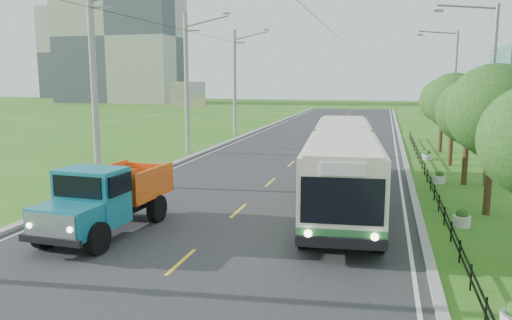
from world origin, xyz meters
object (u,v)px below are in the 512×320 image
at_px(tree_third, 494,115).
at_px(streetlight_far, 452,86).
at_px(streetlight_mid, 488,89).
at_px(dump_truck, 106,195).
at_px(tree_back, 443,103).
at_px(planter_mid, 439,178).
at_px(tree_fourth, 469,115).
at_px(planter_far, 427,156).
at_px(bus, 343,159).
at_px(billboard_left, 187,99).
at_px(tree_fifth, 454,104).
at_px(billboard_right, 499,80).
at_px(planter_near, 462,219).
at_px(pole_mid, 187,83).
at_px(pole_far, 235,82).
at_px(pole_near, 95,85).

xyz_separation_m(tree_third, streetlight_far, (0.79, 19.86, 0.92)).
xyz_separation_m(streetlight_mid, dump_truck, (-14.28, -11.95, -3.51)).
height_order(tree_back, planter_mid, tree_back).
xyz_separation_m(tree_fourth, planter_far, (-1.26, 7.86, -3.30)).
xyz_separation_m(tree_back, bus, (-5.89, -17.25, -1.76)).
distance_m(tree_third, billboard_left, 25.02).
relative_size(tree_fifth, bus, 0.35).
bearing_deg(billboard_left, tree_fifth, -11.28).
distance_m(tree_fourth, streetlight_mid, 1.54).
bearing_deg(billboard_left, tree_back, 6.31).
relative_size(bus, dump_truck, 2.76).
bearing_deg(billboard_right, planter_near, -104.80).
xyz_separation_m(billboard_right, dump_truck, (-15.94, -17.95, -3.96)).
distance_m(pole_mid, pole_far, 12.00).
bearing_deg(pole_mid, tree_fourth, -20.74).
bearing_deg(streetlight_mid, planter_near, -104.32).
bearing_deg(billboard_left, planter_near, -44.84).
bearing_deg(tree_back, streetlight_mid, -86.30).
relative_size(tree_third, planter_near, 8.96).
height_order(tree_fifth, planter_near, tree_fifth).
bearing_deg(streetlight_mid, pole_near, -165.19).
height_order(streetlight_far, billboard_left, streetlight_far).
bearing_deg(tree_fifth, planter_far, 124.05).
height_order(planter_mid, dump_truck, dump_truck).
bearing_deg(pole_near, pole_mid, 90.00).
bearing_deg(streetlight_mid, tree_fifth, 97.29).
distance_m(pole_mid, bus, 17.51).
relative_size(pole_mid, streetlight_far, 1.10).
xyz_separation_m(tree_fourth, billboard_left, (-19.36, 9.86, 0.28)).
bearing_deg(tree_back, tree_fifth, -90.00).
height_order(tree_fourth, planter_near, tree_fourth).
xyz_separation_m(pole_far, billboard_left, (-1.24, -9.00, -1.23)).
bearing_deg(planter_far, billboard_left, 173.69).
distance_m(tree_back, planter_mid, 12.66).
bearing_deg(streetlight_far, planter_far, -108.80).
bearing_deg(tree_third, tree_fourth, 90.00).
relative_size(pole_far, streetlight_mid, 1.10).
distance_m(tree_third, tree_fourth, 6.01).
height_order(billboard_left, bus, billboard_left).
relative_size(streetlight_mid, bus, 0.55).
bearing_deg(tree_third, tree_back, 90.00).
relative_size(pole_near, streetlight_far, 1.10).
bearing_deg(planter_near, billboard_left, 135.16).
height_order(streetlight_far, planter_far, streetlight_far).
bearing_deg(pole_far, planter_far, -33.12).
height_order(streetlight_far, dump_truck, streetlight_far).
relative_size(streetlight_mid, dump_truck, 1.52).
bearing_deg(planter_mid, planter_near, -90.00).
bearing_deg(pole_near, streetlight_far, 45.14).
distance_m(pole_mid, billboard_left, 3.47).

